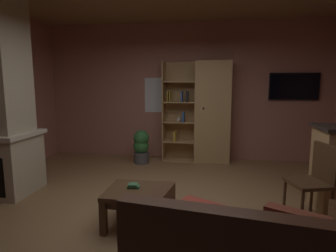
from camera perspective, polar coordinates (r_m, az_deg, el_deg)
The scene contains 10 objects.
floor at distance 3.64m, azimuth -1.00°, elevation -17.68°, with size 6.03×5.56×0.02m, color olive.
wall_back at distance 6.06m, azimuth 3.46°, elevation 7.01°, with size 6.15×0.06×2.89m, color #AD7060.
window_pane_back at distance 6.11m, azimuth -2.02°, elevation 6.33°, with size 0.60×0.01×0.75m, color white.
bookshelf_cabinet at distance 5.79m, azimuth 8.13°, elevation 2.71°, with size 1.38×0.41×2.06m.
coffee_table at distance 3.27m, azimuth -6.31°, elevation -14.14°, with size 0.68×0.61×0.43m.
table_book_0 at distance 3.29m, azimuth -7.06°, elevation -12.20°, with size 0.14×0.09×0.02m, color #387247.
table_book_1 at distance 3.28m, azimuth -7.17°, elevation -11.83°, with size 0.10×0.09×0.02m, color #387247.
dining_chair at distance 3.72m, azimuth 27.90°, elevation -9.21°, with size 0.52×0.52×0.92m.
potted_floor_plant at distance 5.74m, azimuth -5.49°, elevation -4.05°, with size 0.33×0.33×0.68m.
wall_mounted_tv at distance 6.20m, azimuth 24.35°, elevation 7.37°, with size 0.96×0.06×0.54m.
Camera 1 is at (0.55, -3.22, 1.60)m, focal length 29.83 mm.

